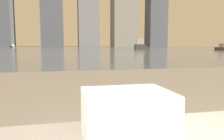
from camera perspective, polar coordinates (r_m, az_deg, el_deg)
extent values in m
cube|color=white|center=(0.66, 3.83, -17.43)|extent=(0.25, 0.20, 0.04)
cube|color=white|center=(0.65, 3.86, -14.21)|extent=(0.25, 0.20, 0.04)
cube|color=white|center=(0.64, 3.89, -10.84)|extent=(0.25, 0.20, 0.04)
cube|color=white|center=(0.63, 3.91, -7.34)|extent=(0.25, 0.20, 0.04)
cube|color=slate|center=(61.76, -12.04, 5.65)|extent=(180.00, 110.00, 0.01)
cube|color=#4C4C51|center=(83.27, -24.51, 5.56)|extent=(2.13, 2.79, 0.47)
cube|color=silver|center=(83.27, -24.53, 5.91)|extent=(1.08, 1.21, 0.54)
cube|color=#4C4C51|center=(36.62, 27.04, 4.96)|extent=(0.99, 2.77, 0.48)
cube|color=#B2A893|center=(36.62, 27.08, 5.77)|extent=(0.71, 1.04, 0.55)
cube|color=#4C4C51|center=(41.40, 7.28, 6.02)|extent=(3.11, 5.58, 0.93)
cube|color=silver|center=(41.40, 7.30, 7.40)|extent=(1.79, 2.26, 1.06)
cube|color=slate|center=(120.16, -6.29, 16.15)|extent=(10.68, 9.76, 41.94)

